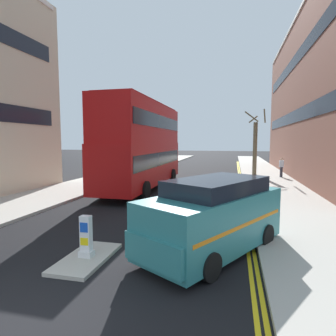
% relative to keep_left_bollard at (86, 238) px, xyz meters
% --- Properties ---
extents(sidewalk_right, '(4.00, 80.00, 0.14)m').
position_rel_keep_left_bollard_xyz_m(sidewalk_right, '(6.50, 12.40, -0.54)').
color(sidewalk_right, '#ADA89E').
rests_on(sidewalk_right, ground).
extents(sidewalk_left, '(4.00, 80.00, 0.14)m').
position_rel_keep_left_bollard_xyz_m(sidewalk_left, '(-6.50, 12.40, -0.54)').
color(sidewalk_left, '#ADA89E').
rests_on(sidewalk_left, ground).
extents(kerb_line_outer, '(0.10, 56.00, 0.01)m').
position_rel_keep_left_bollard_xyz_m(kerb_line_outer, '(4.40, 10.40, -0.60)').
color(kerb_line_outer, yellow).
rests_on(kerb_line_outer, ground).
extents(kerb_line_inner, '(0.10, 56.00, 0.01)m').
position_rel_keep_left_bollard_xyz_m(kerb_line_inner, '(4.24, 10.40, -0.60)').
color(kerb_line_inner, yellow).
rests_on(kerb_line_inner, ground).
extents(traffic_island, '(1.10, 2.20, 0.10)m').
position_rel_keep_left_bollard_xyz_m(traffic_island, '(0.00, 0.00, -0.56)').
color(traffic_island, '#ADA89E').
rests_on(traffic_island, ground).
extents(keep_left_bollard, '(0.36, 0.28, 1.11)m').
position_rel_keep_left_bollard_xyz_m(keep_left_bollard, '(0.00, 0.00, 0.00)').
color(keep_left_bollard, silver).
rests_on(keep_left_bollard, traffic_island).
extents(double_decker_bus_away, '(2.85, 10.82, 5.64)m').
position_rel_keep_left_bollard_xyz_m(double_decker_bus_away, '(-2.04, 11.05, 2.42)').
color(double_decker_bus_away, '#B20F0F').
rests_on(double_decker_bus_away, ground).
extents(taxi_minivan, '(4.02, 5.10, 2.12)m').
position_rel_keep_left_bollard_xyz_m(taxi_minivan, '(3.21, 1.23, 0.46)').
color(taxi_minivan, teal).
rests_on(taxi_minivan, ground).
extents(pedestrian_far, '(0.34, 0.22, 1.62)m').
position_rel_keep_left_bollard_xyz_m(pedestrian_far, '(7.69, 18.65, 0.38)').
color(pedestrian_far, '#2D2D38').
rests_on(pedestrian_far, sidewalk_right).
extents(street_tree_near, '(1.92, 1.65, 5.79)m').
position_rel_keep_left_bollard_xyz_m(street_tree_near, '(5.61, 19.98, 2.14)').
color(street_tree_near, '#6B6047').
rests_on(street_tree_near, sidewalk_right).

